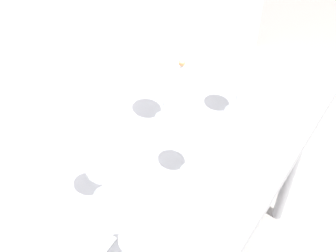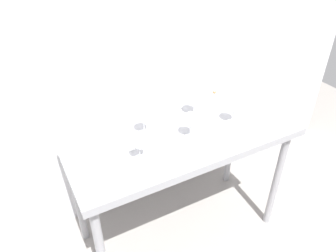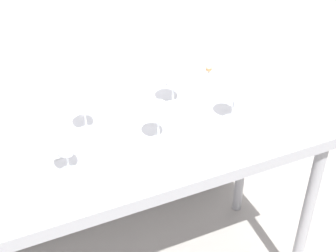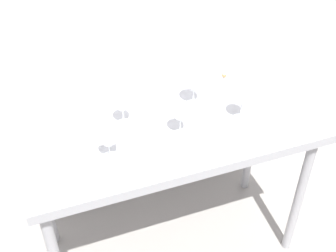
# 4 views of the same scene
# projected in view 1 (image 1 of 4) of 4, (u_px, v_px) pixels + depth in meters

# --- Properties ---
(back_wall) EXTENTS (3.80, 0.04, 2.60)m
(back_wall) POSITION_uv_depth(u_px,v_px,m) (28.00, 8.00, 1.34)
(back_wall) COLOR silver
(back_wall) RESTS_ON ground_plane
(steel_counter) EXTENTS (1.40, 0.65, 0.90)m
(steel_counter) POSITION_uv_depth(u_px,v_px,m) (168.00, 185.00, 1.52)
(steel_counter) COLOR #9A9A9F
(steel_counter) RESTS_ON ground_plane
(wine_glass_far_left) EXTENTS (0.08, 0.08, 0.17)m
(wine_glass_far_left) POSITION_uv_depth(u_px,v_px,m) (101.00, 171.00, 1.28)
(wine_glass_far_left) COLOR white
(wine_glass_far_left) RESTS_ON steel_counter
(wine_glass_near_right) EXTENTS (0.08, 0.08, 0.17)m
(wine_glass_near_right) POSITION_uv_depth(u_px,v_px,m) (238.00, 85.00, 1.52)
(wine_glass_near_right) COLOR white
(wine_glass_near_right) RESTS_ON steel_counter
(wine_glass_near_left) EXTENTS (0.08, 0.08, 0.16)m
(wine_glass_near_left) POSITION_uv_depth(u_px,v_px,m) (135.00, 241.00, 1.13)
(wine_glass_near_left) COLOR white
(wine_glass_near_left) RESTS_ON steel_counter
(wine_glass_near_center) EXTENTS (0.08, 0.08, 0.17)m
(wine_glass_near_center) POSITION_uv_depth(u_px,v_px,m) (192.00, 144.00, 1.34)
(wine_glass_near_center) COLOR white
(wine_glass_near_center) RESTS_ON steel_counter
(wine_glass_far_right) EXTENTS (0.10, 0.10, 0.18)m
(wine_glass_far_right) POSITION_uv_depth(u_px,v_px,m) (163.00, 89.00, 1.50)
(wine_glass_far_right) COLOR white
(wine_glass_far_right) RESTS_ON steel_counter
(tasting_sheet_upper) EXTENTS (0.15, 0.21, 0.00)m
(tasting_sheet_upper) POSITION_uv_depth(u_px,v_px,m) (72.00, 240.00, 1.26)
(tasting_sheet_upper) COLOR white
(tasting_sheet_upper) RESTS_ON steel_counter
(tasting_sheet_lower) EXTENTS (0.17, 0.21, 0.00)m
(tasting_sheet_lower) POSITION_uv_depth(u_px,v_px,m) (162.00, 208.00, 1.33)
(tasting_sheet_lower) COLOR white
(tasting_sheet_lower) RESTS_ON steel_counter
(decanter_funnel) EXTENTS (0.10, 0.10, 0.15)m
(decanter_funnel) POSITION_uv_depth(u_px,v_px,m) (182.00, 74.00, 1.68)
(decanter_funnel) COLOR #B9B9B9
(decanter_funnel) RESTS_ON steel_counter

